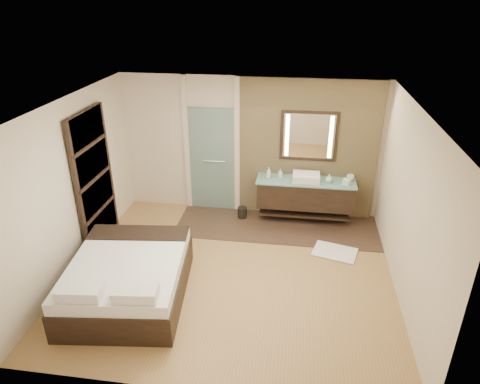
% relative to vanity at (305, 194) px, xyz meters
% --- Properties ---
extents(floor, '(5.00, 5.00, 0.00)m').
position_rel_vanity_xyz_m(floor, '(-1.10, -1.92, -0.58)').
color(floor, olive).
rests_on(floor, ground).
extents(tile_strip, '(3.80, 1.30, 0.01)m').
position_rel_vanity_xyz_m(tile_strip, '(-0.50, -0.32, -0.57)').
color(tile_strip, '#36261D').
rests_on(tile_strip, floor).
extents(stone_wall, '(2.60, 0.08, 2.70)m').
position_rel_vanity_xyz_m(stone_wall, '(0.00, 0.29, 0.77)').
color(stone_wall, tan).
rests_on(stone_wall, floor).
extents(vanity, '(1.85, 0.55, 0.88)m').
position_rel_vanity_xyz_m(vanity, '(0.00, 0.00, 0.00)').
color(vanity, black).
rests_on(vanity, stone_wall).
extents(mirror_unit, '(1.06, 0.04, 0.96)m').
position_rel_vanity_xyz_m(mirror_unit, '(0.00, 0.24, 1.07)').
color(mirror_unit, black).
rests_on(mirror_unit, stone_wall).
extents(frosted_door, '(1.10, 0.12, 2.70)m').
position_rel_vanity_xyz_m(frosted_door, '(-1.85, 0.28, 0.56)').
color(frosted_door, '#A0CBC2').
rests_on(frosted_door, floor).
extents(shoji_partition, '(0.06, 1.20, 2.40)m').
position_rel_vanity_xyz_m(shoji_partition, '(-3.53, -1.32, 0.63)').
color(shoji_partition, black).
rests_on(shoji_partition, floor).
extents(bed, '(1.81, 2.17, 0.77)m').
position_rel_vanity_xyz_m(bed, '(-2.51, -2.67, -0.26)').
color(bed, black).
rests_on(bed, floor).
extents(bath_mat, '(0.82, 0.67, 0.02)m').
position_rel_vanity_xyz_m(bath_mat, '(0.55, -1.08, -0.56)').
color(bath_mat, white).
rests_on(bath_mat, floor).
extents(waste_bin, '(0.24, 0.24, 0.23)m').
position_rel_vanity_xyz_m(waste_bin, '(-1.20, -0.07, -0.47)').
color(waste_bin, black).
rests_on(waste_bin, floor).
extents(tissue_box, '(0.16, 0.16, 0.10)m').
position_rel_vanity_xyz_m(tissue_box, '(0.73, -0.10, 0.33)').
color(tissue_box, silver).
rests_on(tissue_box, vanity).
extents(soap_bottle_a, '(0.11, 0.11, 0.21)m').
position_rel_vanity_xyz_m(soap_bottle_a, '(-0.71, -0.00, 0.39)').
color(soap_bottle_a, white).
rests_on(soap_bottle_a, vanity).
extents(soap_bottle_b, '(0.08, 0.08, 0.16)m').
position_rel_vanity_xyz_m(soap_bottle_b, '(-0.49, 0.08, 0.37)').
color(soap_bottle_b, '#B2B2B2').
rests_on(soap_bottle_b, vanity).
extents(soap_bottle_c, '(0.13, 0.13, 0.16)m').
position_rel_vanity_xyz_m(soap_bottle_c, '(0.42, -0.05, 0.37)').
color(soap_bottle_c, '#AEDBD2').
rests_on(soap_bottle_c, vanity).
extents(cup, '(0.17, 0.17, 0.11)m').
position_rel_vanity_xyz_m(cup, '(0.82, 0.11, 0.34)').
color(cup, white).
rests_on(cup, vanity).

